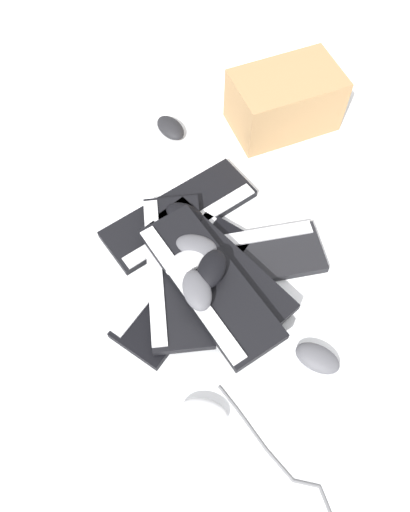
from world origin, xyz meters
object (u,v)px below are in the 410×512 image
(mouse_1, at_px, (196,246))
(mouse_7, at_px, (170,128))
(keyboard_1, at_px, (240,259))
(keyboard_5, at_px, (208,283))
(keyboard_3, at_px, (176,269))
(mouse_3, at_px, (184,214))
(mouse_5, at_px, (317,358))
(mouse_6, at_px, (197,290))
(keyboard_4, at_px, (216,267))
(keyboard_0, at_px, (183,284))
(cardboard_box, at_px, (284,101))
(mouse_2, at_px, (211,269))
(keyboard_2, at_px, (180,214))
(mouse_0, at_px, (186,263))
(mouse_4, at_px, (203,413))

(mouse_1, xyz_separation_m, mouse_7, (-0.35, -0.32, -0.06))
(keyboard_1, xyz_separation_m, keyboard_5, (0.13, -0.02, 0.06))
(keyboard_3, distance_m, mouse_3, 0.16)
(mouse_5, distance_m, mouse_6, 0.33)
(mouse_1, distance_m, mouse_6, 0.14)
(keyboard_4, distance_m, keyboard_5, 0.07)
(keyboard_0, height_order, cardboard_box, cardboard_box)
(keyboard_4, bearing_deg, mouse_2, 14.99)
(keyboard_5, height_order, cardboard_box, cardboard_box)
(keyboard_2, relative_size, mouse_6, 4.22)
(keyboard_0, relative_size, mouse_6, 4.05)
(keyboard_3, bearing_deg, mouse_0, 116.51)
(keyboard_3, xyz_separation_m, keyboard_4, (-0.06, 0.08, 0.00))
(mouse_1, bearing_deg, cardboard_box, 77.66)
(keyboard_2, xyz_separation_m, keyboard_3, (0.16, 0.10, 0.03))
(mouse_6, bearing_deg, keyboard_4, -41.90)
(mouse_0, relative_size, cardboard_box, 0.35)
(mouse_0, bearing_deg, mouse_1, 30.87)
(mouse_4, distance_m, cardboard_box, 0.94)
(mouse_1, height_order, mouse_3, mouse_1)
(keyboard_4, relative_size, mouse_6, 4.22)
(keyboard_1, distance_m, mouse_0, 0.16)
(mouse_3, distance_m, mouse_5, 0.51)
(mouse_1, bearing_deg, mouse_7, 115.55)
(mouse_3, distance_m, cardboard_box, 0.49)
(cardboard_box, bearing_deg, mouse_4, 17.30)
(keyboard_1, bearing_deg, mouse_3, -95.49)
(keyboard_0, distance_m, keyboard_4, 0.10)
(keyboard_3, xyz_separation_m, cardboard_box, (-0.63, -0.03, 0.05))
(keyboard_1, relative_size, mouse_1, 3.84)
(keyboard_0, relative_size, cardboard_box, 1.42)
(mouse_3, height_order, cardboard_box, cardboard_box)
(keyboard_1, bearing_deg, cardboard_box, -163.78)
(mouse_3, bearing_deg, mouse_2, 134.20)
(keyboard_3, height_order, cardboard_box, cardboard_box)
(keyboard_1, height_order, keyboard_5, keyboard_5)
(keyboard_0, xyz_separation_m, mouse_5, (-0.00, 0.38, 0.01))
(keyboard_3, relative_size, mouse_0, 3.98)
(mouse_2, xyz_separation_m, cardboard_box, (-0.62, -0.12, -0.02))
(cardboard_box, bearing_deg, mouse_6, 10.40)
(keyboard_1, bearing_deg, mouse_4, 18.66)
(keyboard_5, bearing_deg, mouse_0, -100.19)
(mouse_2, relative_size, mouse_5, 1.00)
(mouse_0, height_order, mouse_4, mouse_0)
(mouse_2, xyz_separation_m, mouse_5, (0.03, 0.32, -0.09))
(keyboard_4, height_order, keyboard_5, keyboard_5)
(keyboard_2, distance_m, mouse_2, 0.26)
(keyboard_2, relative_size, mouse_5, 4.22)
(keyboard_1, bearing_deg, mouse_5, 64.62)
(mouse_7, bearing_deg, mouse_4, -30.43)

